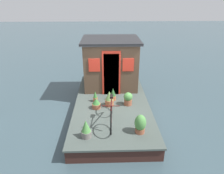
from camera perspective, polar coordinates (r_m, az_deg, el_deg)
name	(u,v)px	position (r m, az deg, el deg)	size (l,w,h in m)	color
ground_plane	(112,112)	(8.02, -0.05, -7.16)	(60.00, 60.00, 0.00)	#384C54
houseboat_deck	(112,107)	(7.89, -0.05, -5.64)	(5.34, 2.75, 0.49)	#424C47
houseboat_cabin	(111,63)	(8.80, -0.37, 6.82)	(2.03, 2.38, 2.08)	#4C3828
bicycle	(111,111)	(6.38, -0.20, -6.86)	(1.80, 0.50, 0.87)	black
potted_plant_succulent	(140,124)	(6.05, 7.94, -10.28)	(0.34, 0.34, 0.59)	#935138
potted_plant_fern	(96,103)	(7.27, -4.46, -4.64)	(0.31, 0.31, 0.39)	#935138
potted_plant_geranium	(95,97)	(7.71, -4.72, -2.72)	(0.17, 0.17, 0.42)	#B2603D
potted_plant_ivy	(128,99)	(7.47, 4.53, -3.26)	(0.32, 0.32, 0.49)	#935138
potted_plant_lavender	(113,95)	(7.77, 0.30, -2.12)	(0.22, 0.22, 0.50)	#B2603D
potted_plant_thyme	(86,129)	(5.88, -7.29, -11.65)	(0.29, 0.29, 0.56)	slate
potted_plant_basil	(109,99)	(7.38, -0.76, -3.33)	(0.31, 0.31, 0.58)	#B2603D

